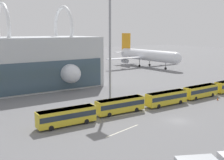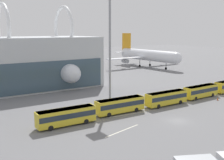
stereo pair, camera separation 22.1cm
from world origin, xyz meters
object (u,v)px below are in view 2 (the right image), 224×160
Objects in this scene: floodlight_mast at (110,25)px; airliner_parked_remote at (146,55)px; shuttle_bus_0 at (66,116)px; shuttle_bus_1 at (120,105)px; airliner_at_gate_far at (43,68)px; traffic_cone_0 at (218,99)px; shuttle_bus_3 at (201,91)px; shuttle_bus_2 at (166,97)px.

airliner_parked_remote is at bearing 41.66° from floodlight_mast.
shuttle_bus_0 and shuttle_bus_1 have the same top height.
airliner_at_gate_far reaches higher than shuttle_bus_1.
shuttle_bus_0 is at bearing -52.41° from airliner_parked_remote.
traffic_cone_0 is (-29.84, -63.21, -5.45)m from airliner_parked_remote.
shuttle_bus_1 is 28.25m from traffic_cone_0.
shuttle_bus_1 is (0.80, -45.39, -3.28)m from airliner_at_gate_far.
airliner_at_gate_far is 1.50× the size of floodlight_mast.
floodlight_mast is (5.67, -33.97, 14.00)m from airliner_at_gate_far.
shuttle_bus_0 is 39.74m from shuttle_bus_3.
floodlight_mast is (4.87, 11.43, 17.29)m from shuttle_bus_1.
shuttle_bus_2 is at bearing -55.62° from floodlight_mast.
airliner_parked_remote is 74.07m from shuttle_bus_2.
shuttle_bus_2 is 1.00× the size of shuttle_bus_3.
floodlight_mast reaches higher than shuttle_bus_1.
traffic_cone_0 is (28.59, -50.24, -4.84)m from airliner_at_gate_far.
airliner_at_gate_far is 37.18m from floodlight_mast.
shuttle_bus_0 reaches higher than traffic_cone_0.
shuttle_bus_2 is 0.41× the size of floodlight_mast.
shuttle_bus_1 is 1.00× the size of shuttle_bus_2.
airliner_parked_remote reaches higher than traffic_cone_0.
shuttle_bus_1 is 1.00× the size of shuttle_bus_3.
shuttle_bus_1 is (13.24, 0.95, 0.00)m from shuttle_bus_0.
airliner_at_gate_far is 45.52m from shuttle_bus_1.
traffic_cone_0 is at bearing -75.09° from shuttle_bus_3.
floodlight_mast is 33.84m from traffic_cone_0.
airliner_at_gate_far is 3.64× the size of shuttle_bus_3.
airliner_parked_remote is 66.65m from shuttle_bus_3.
shuttle_bus_2 is at bearing 10.66° from airliner_at_gate_far.
traffic_cone_0 is at bearing -35.38° from floodlight_mast.
airliner_parked_remote is at bearing 96.27° from airliner_at_gate_far.
airliner_at_gate_far is 0.93× the size of airliner_parked_remote.
shuttle_bus_3 is 0.41× the size of floodlight_mast.
shuttle_bus_1 is (-57.62, -58.36, -3.90)m from airliner_parked_remote.
floodlight_mast is (-52.75, -46.94, 13.39)m from airliner_parked_remote.
floodlight_mast is at bearing 125.28° from shuttle_bus_2.
shuttle_bus_2 is 22.77m from floodlight_mast.
airliner_at_gate_far is 3.64× the size of shuttle_bus_1.
shuttle_bus_3 is (-31.14, -58.80, -3.90)m from airliner_parked_remote.
shuttle_bus_3 is (39.73, 0.51, 0.00)m from shuttle_bus_0.
airliner_parked_remote is 3.92× the size of shuttle_bus_1.
shuttle_bus_2 is at bearing 2.16° from shuttle_bus_0.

